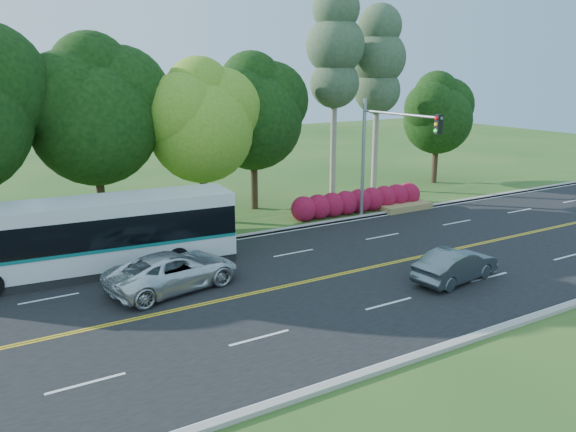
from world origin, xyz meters
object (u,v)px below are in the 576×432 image
transit_bus (90,237)px  sedan (456,265)px  suv (174,271)px  traffic_signal (385,143)px

transit_bus → sedan: bearing=-29.2°
suv → traffic_signal: bearing=-87.1°
sedan → transit_bus: bearing=48.0°
suv → sedan: bearing=-127.2°
traffic_signal → suv: bearing=-166.1°
sedan → suv: 11.60m
traffic_signal → suv: (-13.46, -3.34, -3.90)m
traffic_signal → transit_bus: (-15.89, 0.22, -3.06)m
traffic_signal → suv: traffic_signal is taller
traffic_signal → sedan: size_ratio=1.70×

